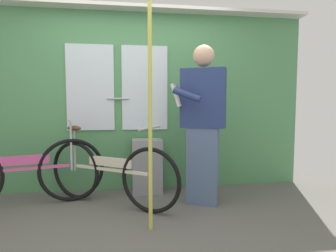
{
  "coord_description": "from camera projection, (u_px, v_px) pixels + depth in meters",
  "views": [
    {
      "loc": [
        -0.04,
        -2.45,
        1.14
      ],
      "look_at": [
        0.37,
        0.53,
        0.9
      ],
      "focal_mm": 29.23,
      "sensor_mm": 36.0,
      "label": 1
    }
  ],
  "objects": [
    {
      "name": "passenger_reading_newspaper",
      "position": [
        202.0,
        121.0,
        3.08
      ],
      "size": [
        0.64,
        0.59,
        1.79
      ],
      "rotation": [
        0.0,
        0.0,
        2.72
      ],
      "color": "slate",
      "rests_on": "ground_plane"
    },
    {
      "name": "bicycle_near_door",
      "position": [
        109.0,
        173.0,
        3.07
      ],
      "size": [
        1.48,
        0.97,
        0.91
      ],
      "rotation": [
        0.0,
        0.0,
        -0.57
      ],
      "color": "black",
      "rests_on": "ground_plane"
    },
    {
      "name": "train_door_wall",
      "position": [
        133.0,
        97.0,
        3.64
      ],
      "size": [
        4.64,
        0.28,
        2.38
      ],
      "color": "#4C8C56",
      "rests_on": "ground_plane"
    },
    {
      "name": "bicycle_leaning_behind",
      "position": [
        20.0,
        172.0,
        3.0
      ],
      "size": [
        1.75,
        0.61,
        0.95
      ],
      "rotation": [
        0.0,
        0.0,
        0.26
      ],
      "color": "black",
      "rests_on": "ground_plane"
    },
    {
      "name": "handrail_pole",
      "position": [
        150.0,
        101.0,
        2.41
      ],
      "size": [
        0.04,
        0.04,
        2.34
      ],
      "primitive_type": "cylinder",
      "color": "#C6C14C",
      "rests_on": "ground_plane"
    },
    {
      "name": "ground_plane",
      "position": [
        136.0,
        231.0,
        2.51
      ],
      "size": [
        5.64,
        4.1,
        0.04
      ],
      "primitive_type": "cube",
      "color": "#56544F"
    },
    {
      "name": "trash_bin_by_wall",
      "position": [
        147.0,
        166.0,
        3.53
      ],
      "size": [
        0.38,
        0.28,
        0.69
      ],
      "primitive_type": "cube",
      "color": "gray",
      "rests_on": "ground_plane"
    }
  ]
}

